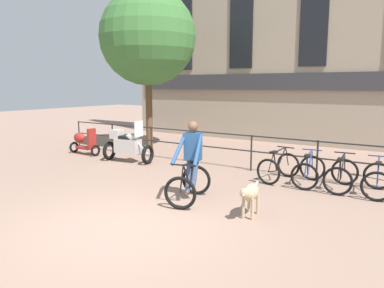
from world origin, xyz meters
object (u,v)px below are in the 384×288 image
Objects in this scene: parked_bicycle_near_lamp at (279,167)px; parked_scooter at (83,142)px; parked_motorcycle at (127,145)px; parked_bicycle_far_end at (377,180)px; dog at (250,193)px; parked_bicycle_mid_right at (341,175)px; cyclist_with_bike at (191,165)px; parked_bicycle_mid_left at (309,171)px.

parked_bicycle_near_lamp is 7.21m from parked_scooter.
parked_motorcycle is 1.43× the size of parked_bicycle_far_end.
parked_bicycle_mid_right is (0.99, 2.89, -0.10)m from dog.
parked_motorcycle is (-3.95, 2.20, -0.20)m from cyclist_with_bike.
parked_bicycle_mid_left reaches higher than dog.
parked_bicycle_near_lamp is (4.93, 0.42, -0.20)m from parked_motorcycle.
cyclist_with_bike is 4.23m from parked_bicycle_far_end.
parked_bicycle_near_lamp is 1.03× the size of parked_bicycle_mid_right.
parked_motorcycle is at bearing -2.40° from parked_bicycle_mid_left.
parked_bicycle_near_lamp is at bearing -3.79° from parked_bicycle_mid_right.
parked_bicycle_far_end is (3.30, 2.62, -0.41)m from cyclist_with_bike.
cyclist_with_bike is at bearing 42.24° from parked_bicycle_mid_right.
parked_scooter is at bearing 79.07° from parked_motorcycle.
parked_bicycle_mid_right is (0.77, -0.00, 0.00)m from parked_bicycle_mid_left.
parked_bicycle_far_end is 0.91× the size of parked_scooter.
parked_bicycle_mid_right is 0.98× the size of parked_bicycle_far_end.
parked_scooter is (-9.53, -0.29, 0.10)m from parked_bicycle_far_end.
parked_bicycle_mid_right and parked_bicycle_far_end have the same top height.
parked_bicycle_mid_right is at bearing -6.71° from parked_bicycle_far_end.
cyclist_with_bike reaches higher than parked_bicycle_mid_left.
cyclist_with_bike is 1.43× the size of parked_bicycle_near_lamp.
cyclist_with_bike is at bearing -126.71° from parked_motorcycle.
parked_bicycle_mid_left and parked_bicycle_far_end have the same top height.
parked_bicycle_far_end is 9.53m from parked_scooter.
cyclist_with_bike is 2.82m from parked_bicycle_near_lamp.
parked_bicycle_mid_right is (6.47, 0.42, -0.20)m from parked_motorcycle.
parked_bicycle_far_end is at bearing -86.03° from parked_scooter.
parked_bicycle_mid_left is 0.91× the size of parked_scooter.
cyclist_with_bike is at bearing -108.28° from parked_scooter.
parked_bicycle_near_lamp and parked_bicycle_mid_right have the same top height.
dog is at bearing -121.88° from parked_motorcycle.
parked_bicycle_near_lamp is at bearing -6.61° from parked_bicycle_mid_left.
parked_bicycle_mid_left is (0.77, -0.00, 0.00)m from parked_bicycle_near_lamp.
parked_bicycle_far_end is at bearing 22.01° from cyclist_with_bike.
parked_bicycle_far_end is (2.32, -0.00, 0.00)m from parked_bicycle_near_lamp.
parked_bicycle_near_lamp is 1.01× the size of parked_bicycle_mid_left.
parked_scooter reaches higher than dog.
parked_bicycle_near_lamp is at bearing 53.06° from cyclist_with_bike.
parked_motorcycle reaches higher than parked_scooter.
parked_scooter is (-7.21, -0.29, 0.10)m from parked_bicycle_near_lamp.
parked_bicycle_far_end is (1.77, 2.89, -0.10)m from dog.
parked_bicycle_mid_left is 1.55m from parked_bicycle_far_end.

